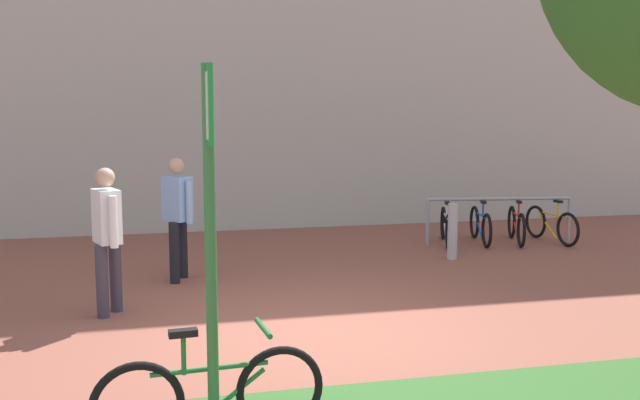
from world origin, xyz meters
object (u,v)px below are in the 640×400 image
object	(u,v)px
parking_sign_post	(210,205)
person_shirt_white	(178,211)
person_shirt_blue	(107,231)
bike_rack_cluster	(499,224)
bike_at_sign	(211,396)
bollard_steel	(453,231)

from	to	relation	value
parking_sign_post	person_shirt_white	xyz separation A→B (m)	(-0.06, 5.12, -0.76)
person_shirt_blue	bike_rack_cluster	bearing A→B (deg)	25.02
bike_at_sign	bollard_steel	size ratio (longest dim) A/B	1.87
person_shirt_blue	parking_sign_post	bearing A→B (deg)	-75.86
bike_at_sign	bike_rack_cluster	xyz separation A→B (m)	(5.64, 6.55, -0.00)
bollard_steel	person_shirt_blue	xyz separation A→B (m)	(-5.16, -1.95, 0.53)
bike_rack_cluster	parking_sign_post	bearing A→B (deg)	-130.20
parking_sign_post	bike_at_sign	distance (m)	1.39
bike_at_sign	person_shirt_white	size ratio (longest dim) A/B	0.98
person_shirt_blue	person_shirt_white	size ratio (longest dim) A/B	1.00
bollard_steel	bike_rack_cluster	bearing A→B (deg)	38.56
bike_at_sign	person_shirt_blue	xyz separation A→B (m)	(-0.90, 3.50, 0.63)
parking_sign_post	person_shirt_blue	distance (m)	3.80
parking_sign_post	bike_at_sign	xyz separation A→B (m)	(-0.01, 0.11, -1.39)
parking_sign_post	bollard_steel	world-z (taller)	parking_sign_post
bike_rack_cluster	bollard_steel	size ratio (longest dim) A/B	2.92
bike_rack_cluster	person_shirt_blue	xyz separation A→B (m)	(-6.54, -3.05, 0.64)
bike_at_sign	person_shirt_white	distance (m)	5.04
bike_at_sign	bollard_steel	bearing A→B (deg)	51.97
bike_rack_cluster	bollard_steel	world-z (taller)	bollard_steel
bike_rack_cluster	bike_at_sign	bearing A→B (deg)	-130.74
parking_sign_post	bollard_steel	bearing A→B (deg)	52.61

